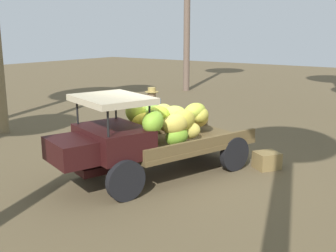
{
  "coord_description": "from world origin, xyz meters",
  "views": [
    {
      "loc": [
        7.03,
        5.09,
        3.04
      ],
      "look_at": [
        0.11,
        0.11,
        1.05
      ],
      "focal_mm": 43.32,
      "sensor_mm": 36.0,
      "label": 1
    }
  ],
  "objects_px": {
    "truck": "(149,134)",
    "wooden_crate": "(267,160)",
    "loose_banana_bunch": "(160,139)",
    "farmer": "(152,116)"
  },
  "relations": [
    {
      "from": "wooden_crate",
      "to": "loose_banana_bunch",
      "type": "bearing_deg",
      "value": -92.62
    },
    {
      "from": "truck",
      "to": "wooden_crate",
      "type": "bearing_deg",
      "value": 154.36
    },
    {
      "from": "farmer",
      "to": "wooden_crate",
      "type": "xyz_separation_m",
      "value": [
        -0.45,
        2.94,
        -0.76
      ]
    },
    {
      "from": "farmer",
      "to": "loose_banana_bunch",
      "type": "bearing_deg",
      "value": 120.4
    },
    {
      "from": "truck",
      "to": "wooden_crate",
      "type": "distance_m",
      "value": 2.79
    },
    {
      "from": "farmer",
      "to": "wooden_crate",
      "type": "relative_size",
      "value": 3.21
    },
    {
      "from": "truck",
      "to": "farmer",
      "type": "bearing_deg",
      "value": -126.15
    },
    {
      "from": "loose_banana_bunch",
      "to": "farmer",
      "type": "bearing_deg",
      "value": 18.64
    },
    {
      "from": "truck",
      "to": "wooden_crate",
      "type": "height_order",
      "value": "truck"
    },
    {
      "from": "wooden_crate",
      "to": "loose_banana_bunch",
      "type": "xyz_separation_m",
      "value": [
        -0.14,
        -3.14,
        -0.02
      ]
    }
  ]
}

